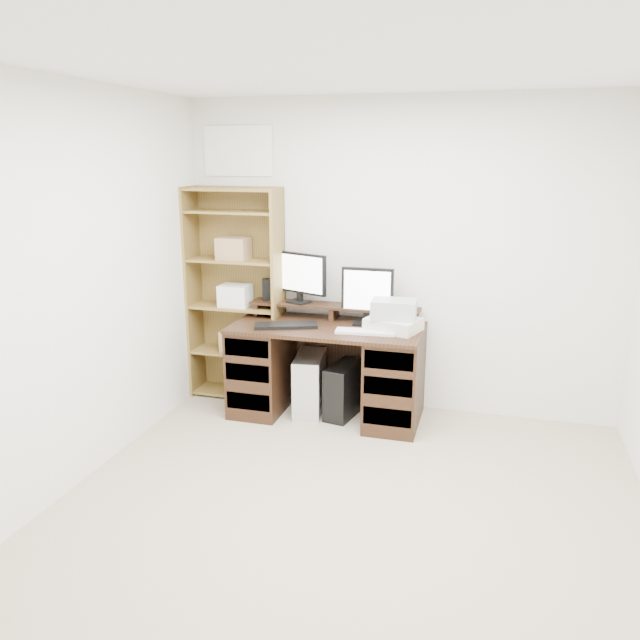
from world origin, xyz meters
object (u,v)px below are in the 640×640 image
at_px(tower_silver, 310,383).
at_px(bookshelf, 236,293).
at_px(tower_black, 344,390).
at_px(monitor_small, 367,294).
at_px(printer, 393,324).
at_px(desk, 327,369).
at_px(monitor_wide, 300,275).

distance_m(tower_silver, bookshelf, 0.99).
relative_size(tower_silver, tower_black, 1.05).
bearing_deg(monitor_small, tower_black, -142.31).
xyz_separation_m(printer, tower_black, (-0.38, 0.02, -0.58)).
relative_size(desk, monitor_wide, 3.02).
bearing_deg(printer, tower_black, -165.49).
height_order(printer, tower_silver, printer).
xyz_separation_m(monitor_wide, bookshelf, (-0.56, 0.00, -0.18)).
relative_size(monitor_wide, bookshelf, 0.28).
xyz_separation_m(tower_silver, bookshelf, (-0.70, 0.19, 0.68)).
xyz_separation_m(desk, tower_silver, (-0.15, 0.02, -0.15)).
distance_m(monitor_wide, printer, 0.90).
distance_m(printer, tower_black, 0.70).
relative_size(printer, tower_silver, 0.80).
bearing_deg(desk, printer, 0.27).
relative_size(desk, printer, 3.89).
height_order(tower_silver, tower_black, tower_silver).
height_order(monitor_wide, printer, monitor_wide).
distance_m(desk, monitor_small, 0.68).
distance_m(desk, bookshelf, 1.03).
xyz_separation_m(desk, monitor_small, (0.29, 0.14, 0.61)).
height_order(desk, tower_silver, desk).
height_order(printer, tower_black, printer).
bearing_deg(printer, bookshelf, -171.60).
bearing_deg(monitor_wide, monitor_small, 13.95).
distance_m(desk, tower_black, 0.22).
bearing_deg(tower_silver, printer, -9.72).
xyz_separation_m(printer, bookshelf, (-1.38, 0.21, 0.12)).
bearing_deg(tower_silver, desk, -16.24).
xyz_separation_m(desk, tower_black, (0.14, 0.02, -0.17)).
relative_size(monitor_wide, monitor_small, 1.10).
bearing_deg(monitor_wide, tower_black, -2.86).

